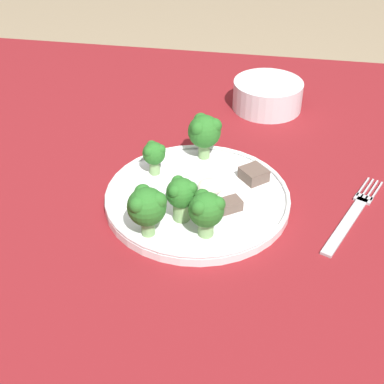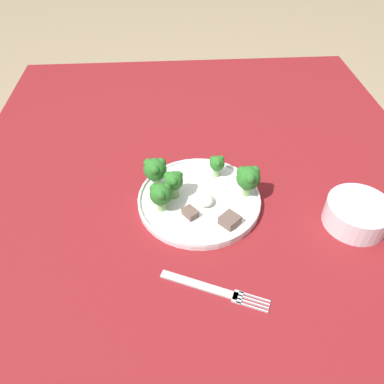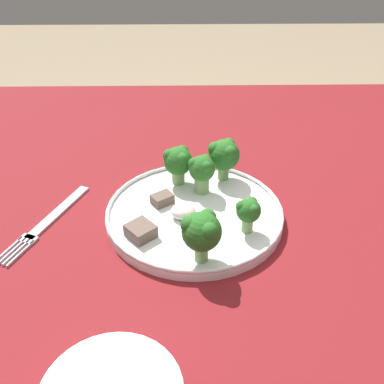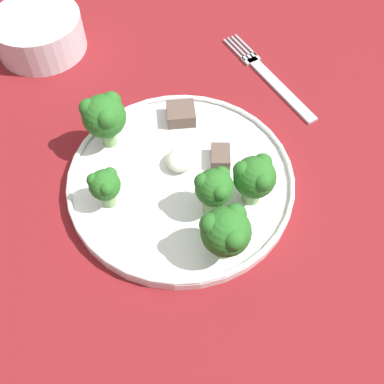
# 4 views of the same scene
# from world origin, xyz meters

# --- Properties ---
(table) EXTENTS (1.32, 1.09, 0.71)m
(table) POSITION_xyz_m (0.00, 0.00, 0.63)
(table) COLOR maroon
(table) RESTS_ON ground_plane
(dinner_plate) EXTENTS (0.26, 0.26, 0.02)m
(dinner_plate) POSITION_xyz_m (0.04, -0.01, 0.72)
(dinner_plate) COLOR white
(dinner_plate) RESTS_ON table
(fork) EXTENTS (0.09, 0.18, 0.00)m
(fork) POSITION_xyz_m (0.26, -0.01, 0.71)
(fork) COLOR #B2B2B7
(fork) RESTS_ON table
(broccoli_floret_near_rim_left) EXTENTS (0.05, 0.05, 0.07)m
(broccoli_floret_near_rim_left) POSITION_xyz_m (-0.01, -0.10, 0.77)
(broccoli_floret_near_rim_left) COLOR #7FA866
(broccoli_floret_near_rim_left) RESTS_ON dinner_plate
(broccoli_floret_center_left) EXTENTS (0.05, 0.05, 0.06)m
(broccoli_floret_center_left) POSITION_xyz_m (0.07, -0.09, 0.76)
(broccoli_floret_center_left) COLOR #7FA866
(broccoli_floret_center_left) RESTS_ON dinner_plate
(broccoli_floret_back_left) EXTENTS (0.05, 0.05, 0.07)m
(broccoli_floret_back_left) POSITION_xyz_m (0.03, 0.09, 0.77)
(broccoli_floret_back_left) COLOR #7FA866
(broccoli_floret_back_left) RESTS_ON dinner_plate
(broccoli_floret_front_left) EXTENTS (0.03, 0.03, 0.05)m
(broccoli_floret_front_left) POSITION_xyz_m (-0.03, 0.03, 0.76)
(broccoli_floret_front_left) COLOR #7FA866
(broccoli_floret_front_left) RESTS_ON dinner_plate
(broccoli_floret_center_back) EXTENTS (0.04, 0.04, 0.06)m
(broccoli_floret_center_back) POSITION_xyz_m (0.03, -0.06, 0.76)
(broccoli_floret_center_back) COLOR #7FA866
(broccoli_floret_center_back) RESTS_ON dinner_plate
(meat_slice_front_slice) EXTENTS (0.04, 0.04, 0.02)m
(meat_slice_front_slice) POSITION_xyz_m (0.09, -0.03, 0.73)
(meat_slice_front_slice) COLOR brown
(meat_slice_front_slice) RESTS_ON dinner_plate
(meat_slice_middle_slice) EXTENTS (0.05, 0.05, 0.02)m
(meat_slice_middle_slice) POSITION_xyz_m (0.12, 0.04, 0.73)
(meat_slice_middle_slice) COLOR brown
(meat_slice_middle_slice) RESTS_ON dinner_plate
(sauce_dollop) EXTENTS (0.04, 0.03, 0.02)m
(sauce_dollop) POSITION_xyz_m (0.06, 0.00, 0.73)
(sauce_dollop) COLOR silver
(sauce_dollop) RESTS_ON dinner_plate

